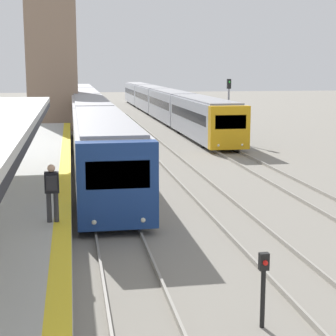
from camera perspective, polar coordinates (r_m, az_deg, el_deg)
The scene contains 6 objects.
person_on_platform at distance 16.15m, azimuth -11.71°, elevation -2.03°, with size 0.40×0.40×1.66m.
train_near at distance 47.44m, azimuth -8.14°, elevation 5.73°, with size 2.60×60.28×3.18m.
train_far at distance 62.25m, azimuth -0.77°, elevation 6.83°, with size 2.58×55.53×3.11m.
signal_post_near at distance 11.92m, azimuth 9.67°, elevation -11.27°, with size 0.20×0.21×1.62m.
signal_mast_far at distance 41.38m, azimuth 6.18°, elevation 6.70°, with size 0.28×0.29×4.54m.
distant_domed_building at distance 50.65m, azimuth -11.71°, elevation 11.17°, with size 4.25×4.25×13.45m.
Camera 1 is at (-1.38, -5.31, 5.34)m, focal length 60.00 mm.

